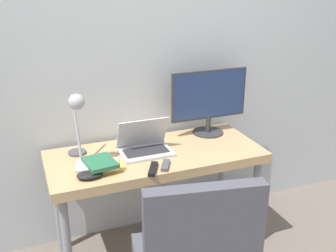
# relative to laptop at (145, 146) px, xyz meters

# --- Properties ---
(wall_back) EXTENTS (8.00, 0.05, 2.60)m
(wall_back) POSITION_rel_laptop_xyz_m (0.06, 0.33, 0.52)
(wall_back) COLOR silver
(wall_back) RESTS_ON ground_plane
(desk) EXTENTS (1.36, 0.59, 0.74)m
(desk) POSITION_rel_laptop_xyz_m (0.06, -0.03, -0.12)
(desk) COLOR tan
(desk) RESTS_ON ground_plane
(laptop) EXTENTS (0.32, 0.23, 0.22)m
(laptop) POSITION_rel_laptop_xyz_m (0.00, 0.00, 0.00)
(laptop) COLOR silver
(laptop) RESTS_ON desk
(monitor) EXTENTS (0.56, 0.22, 0.46)m
(monitor) POSITION_rel_laptop_xyz_m (0.52, 0.15, 0.21)
(monitor) COLOR #333338
(monitor) RESTS_ON desk
(desk_lamp) EXTENTS (0.11, 0.28, 0.44)m
(desk_lamp) POSITION_rel_laptop_xyz_m (-0.41, 0.00, 0.26)
(desk_lamp) COLOR #4C4C51
(desk_lamp) RESTS_ON desk
(book_stack) EXTENTS (0.28, 0.22, 0.06)m
(book_stack) POSITION_rel_laptop_xyz_m (-0.32, -0.14, -0.02)
(book_stack) COLOR gold
(book_stack) RESTS_ON desk
(tv_remote) EXTENTS (0.11, 0.16, 0.02)m
(tv_remote) POSITION_rel_laptop_xyz_m (-0.03, -0.25, -0.04)
(tv_remote) COLOR black
(tv_remote) RESTS_ON desk
(media_remote) EXTENTS (0.10, 0.14, 0.02)m
(media_remote) POSITION_rel_laptop_xyz_m (0.05, -0.24, -0.04)
(media_remote) COLOR #4C4C51
(media_remote) RESTS_ON desk
(game_controller) EXTENTS (0.15, 0.10, 0.04)m
(game_controller) POSITION_rel_laptop_xyz_m (-0.39, -0.21, -0.03)
(game_controller) COLOR black
(game_controller) RESTS_ON desk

